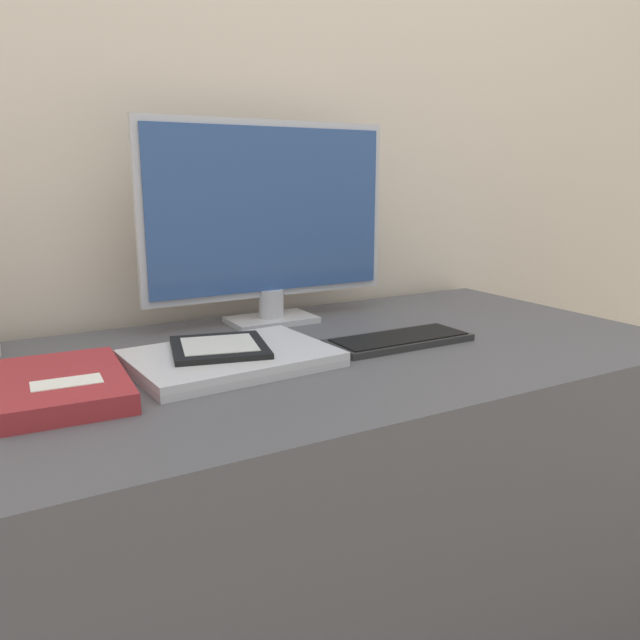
{
  "coord_description": "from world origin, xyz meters",
  "views": [
    {
      "loc": [
        -0.53,
        -0.75,
        1.0
      ],
      "look_at": [
        -0.01,
        0.16,
        0.76
      ],
      "focal_mm": 35.0,
      "sensor_mm": 36.0,
      "label": 1
    }
  ],
  "objects_px": {
    "ereader": "(219,347)",
    "notebook": "(64,385)",
    "keyboard": "(399,340)",
    "monitor": "(269,219)",
    "laptop": "(231,358)"
  },
  "relations": [
    {
      "from": "keyboard",
      "to": "ereader",
      "type": "xyz_separation_m",
      "value": [
        -0.33,
        0.04,
        0.02
      ]
    },
    {
      "from": "keyboard",
      "to": "notebook",
      "type": "height_order",
      "value": "notebook"
    },
    {
      "from": "laptop",
      "to": "notebook",
      "type": "height_order",
      "value": "notebook"
    },
    {
      "from": "monitor",
      "to": "keyboard",
      "type": "bearing_deg",
      "value": -64.04
    },
    {
      "from": "ereader",
      "to": "notebook",
      "type": "bearing_deg",
      "value": -172.39
    },
    {
      "from": "laptop",
      "to": "keyboard",
      "type": "bearing_deg",
      "value": -4.85
    },
    {
      "from": "ereader",
      "to": "monitor",
      "type": "bearing_deg",
      "value": 48.42
    },
    {
      "from": "laptop",
      "to": "ereader",
      "type": "distance_m",
      "value": 0.03
    },
    {
      "from": "monitor",
      "to": "notebook",
      "type": "distance_m",
      "value": 0.55
    },
    {
      "from": "notebook",
      "to": "monitor",
      "type": "bearing_deg",
      "value": 30.18
    },
    {
      "from": "notebook",
      "to": "ereader",
      "type": "bearing_deg",
      "value": 7.61
    },
    {
      "from": "monitor",
      "to": "keyboard",
      "type": "distance_m",
      "value": 0.37
    },
    {
      "from": "keyboard",
      "to": "notebook",
      "type": "xyz_separation_m",
      "value": [
        -0.58,
        0.01,
        0.01
      ]
    },
    {
      "from": "laptop",
      "to": "monitor",
      "type": "bearing_deg",
      "value": 52.39
    },
    {
      "from": "monitor",
      "to": "notebook",
      "type": "xyz_separation_m",
      "value": [
        -0.45,
        -0.26,
        -0.2
      ]
    }
  ]
}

